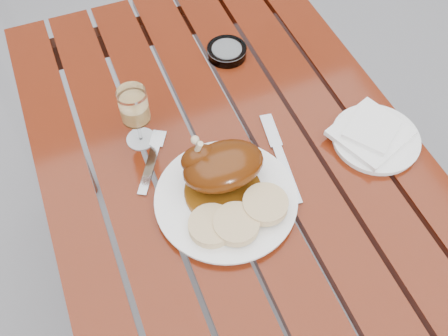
{
  "coord_description": "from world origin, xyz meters",
  "views": [
    {
      "loc": [
        -0.25,
        -0.59,
        1.62
      ],
      "look_at": [
        -0.04,
        -0.05,
        0.78
      ],
      "focal_mm": 40.0,
      "sensor_mm": 36.0,
      "label": 1
    }
  ],
  "objects_px": {
    "table": "(230,234)",
    "dinner_plate": "(226,200)",
    "ashtray": "(227,52)",
    "side_plate": "(375,139)",
    "wine_glass": "(136,117)"
  },
  "relations": [
    {
      "from": "side_plate",
      "to": "wine_glass",
      "type": "bearing_deg",
      "value": 157.57
    },
    {
      "from": "dinner_plate",
      "to": "ashtray",
      "type": "xyz_separation_m",
      "value": [
        0.16,
        0.4,
        0.0
      ]
    },
    {
      "from": "dinner_plate",
      "to": "ashtray",
      "type": "height_order",
      "value": "ashtray"
    },
    {
      "from": "table",
      "to": "dinner_plate",
      "type": "relative_size",
      "value": 4.19
    },
    {
      "from": "wine_glass",
      "to": "table",
      "type": "bearing_deg",
      "value": -33.18
    },
    {
      "from": "table",
      "to": "wine_glass",
      "type": "distance_m",
      "value": 0.49
    },
    {
      "from": "table",
      "to": "ashtray",
      "type": "xyz_separation_m",
      "value": [
        0.11,
        0.29,
        0.39
      ]
    },
    {
      "from": "side_plate",
      "to": "dinner_plate",
      "type": "bearing_deg",
      "value": -176.44
    },
    {
      "from": "dinner_plate",
      "to": "side_plate",
      "type": "xyz_separation_m",
      "value": [
        0.36,
        0.02,
        -0.0
      ]
    },
    {
      "from": "table",
      "to": "ashtray",
      "type": "distance_m",
      "value": 0.5
    },
    {
      "from": "table",
      "to": "side_plate",
      "type": "height_order",
      "value": "side_plate"
    },
    {
      "from": "table",
      "to": "dinner_plate",
      "type": "bearing_deg",
      "value": -117.64
    },
    {
      "from": "side_plate",
      "to": "ashtray",
      "type": "relative_size",
      "value": 1.95
    },
    {
      "from": "table",
      "to": "dinner_plate",
      "type": "height_order",
      "value": "dinner_plate"
    },
    {
      "from": "table",
      "to": "side_plate",
      "type": "distance_m",
      "value": 0.5
    }
  ]
}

